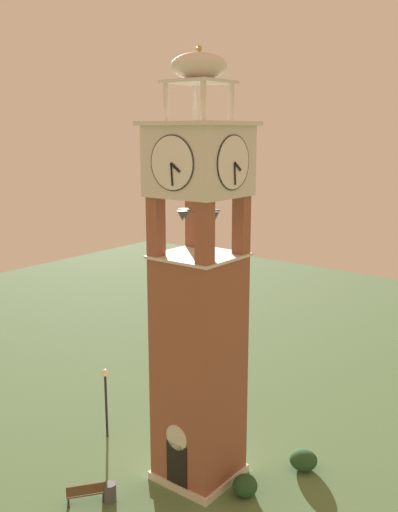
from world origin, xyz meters
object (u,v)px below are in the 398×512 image
Objects in this scene: park_bench at (86,493)px; lamp_post at (106,390)px; trash_bin at (110,492)px; clock_tower at (199,310)px.

lamp_post reaches higher than park_bench.
lamp_post is 5.66m from trash_bin.
clock_tower is 8.46m from trash_bin.
clock_tower is 5.04× the size of lamp_post.
trash_bin is (0.67, 0.71, -0.08)m from park_bench.
lamp_post is (-3.22, 4.21, 2.06)m from park_bench.
lamp_post is (-5.70, -0.23, -5.23)m from clock_tower.
trash_bin is (-1.80, -3.73, -7.37)m from clock_tower.
clock_tower is 7.74m from lamp_post.
park_bench reaches higher than trash_bin.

